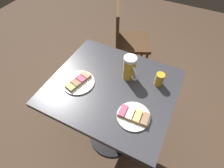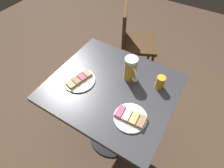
% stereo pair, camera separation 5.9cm
% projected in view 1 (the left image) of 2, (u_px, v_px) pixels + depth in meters
% --- Properties ---
extents(ground_plane, '(6.00, 6.00, 0.00)m').
position_uv_depth(ground_plane, '(112.00, 135.00, 1.76)').
color(ground_plane, '#4C3828').
extents(cafe_table, '(0.81, 0.71, 0.78)m').
position_uv_depth(cafe_table, '(112.00, 100.00, 1.28)').
color(cafe_table, black).
rests_on(cafe_table, ground_plane).
extents(plate_near, '(0.19, 0.19, 0.03)m').
position_uv_depth(plate_near, '(134.00, 116.00, 1.00)').
color(plate_near, white).
rests_on(plate_near, cafe_table).
extents(plate_far, '(0.21, 0.21, 0.03)m').
position_uv_depth(plate_far, '(79.00, 82.00, 1.16)').
color(plate_far, white).
rests_on(plate_far, cafe_table).
extents(beer_mug, '(0.12, 0.11, 0.17)m').
position_uv_depth(beer_mug, '(130.00, 68.00, 1.14)').
color(beer_mug, gold).
rests_on(beer_mug, cafe_table).
extents(beer_glass_small, '(0.06, 0.06, 0.09)m').
position_uv_depth(beer_glass_small, '(159.00, 79.00, 1.13)').
color(beer_glass_small, gold).
rests_on(beer_glass_small, cafe_table).
extents(cafe_chair, '(0.51, 0.51, 0.85)m').
position_uv_depth(cafe_chair, '(127.00, 38.00, 1.94)').
color(cafe_chair, '#472D19').
rests_on(cafe_chair, ground_plane).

